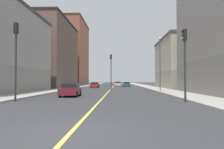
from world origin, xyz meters
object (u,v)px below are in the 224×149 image
Objects in this scene: building_right_distant at (72,53)px; traffic_light_left_near at (185,55)px; car_teal at (127,84)px; car_yellow at (118,83)px; car_red at (95,85)px; building_left_mid at (184,63)px; traffic_light_median_far at (111,67)px; traffic_light_right_near at (16,51)px; car_white at (118,84)px; street_lamp_left_near at (160,59)px; car_maroon at (71,90)px; building_right_midblock at (50,54)px.

building_right_distant is 63.98m from traffic_light_left_near.
car_yellow is (-2.58, 14.38, 0.03)m from car_teal.
building_right_distant is at bearing 114.37° from car_red.
traffic_light_median_far is (-15.60, -8.35, -1.30)m from building_left_mid.
traffic_light_right_near is at bearing -81.50° from building_right_distant.
traffic_light_left_near is 1.27× the size of car_yellow.
car_white is 12.96m from car_red.
building_left_mid is 0.73× the size of building_right_distant.
traffic_light_median_far is at bearing -151.83° from building_left_mid.
street_lamp_left_near reaches higher than car_maroon.
car_yellow is at bearing 95.77° from traffic_light_left_near.
car_teal is at bearing 133.00° from building_left_mid.
car_maroon is (-3.84, -14.99, -3.47)m from traffic_light_median_far.
building_left_mid is 31.29m from car_yellow.
car_teal is (2.52, -3.66, -0.03)m from car_white.
car_maroon reaches higher than car_white.
car_maroon is at bearing -101.58° from car_teal.
street_lamp_left_near reaches higher than car_red.
car_maroon is at bearing -97.01° from car_white.
traffic_light_median_far reaches higher than car_yellow.
building_right_distant is 5.46× the size of car_white.
building_right_distant is at bearing 170.13° from car_yellow.
car_white reaches higher than car_teal.
car_yellow is (-5.70, 56.37, -3.15)m from traffic_light_left_near.
car_yellow is at bearing 100.16° from car_teal.
building_left_mid is at bearing -13.46° from car_red.
car_teal is (19.52, 6.54, -7.72)m from building_right_midblock.
traffic_light_left_near is at bearing -57.44° from building_right_midblock.
traffic_light_median_far is 35.80m from car_yellow.
traffic_light_left_near is 56.75m from car_yellow.
car_yellow is at bearing 84.53° from car_maroon.
car_teal is at bearing 98.80° from street_lamp_left_near.
building_right_distant is at bearing 110.89° from traffic_light_left_near.
car_maroon is at bearing -88.81° from car_red.
traffic_light_median_far is at bearing 75.64° from car_maroon.
building_right_distant is at bearing 112.45° from traffic_light_median_far.
car_teal is at bearing 45.30° from car_red.
car_red is at bearing 85.52° from traffic_light_right_near.
street_lamp_left_near is 22.67m from car_red.
building_left_mid is at bearing 52.08° from traffic_light_right_near.
building_right_distant is 42.40m from traffic_light_median_far.
traffic_light_median_far is at bearing -99.59° from car_teal.
street_lamp_left_near is (23.66, -44.06, -6.64)m from building_right_distant.
car_maroon is at bearing -140.60° from street_lamp_left_near.
car_red is (-4.42, 13.15, -3.50)m from traffic_light_median_far.
car_red is 23.12m from car_yellow.
building_left_mid is at bearing -43.78° from building_right_distant.
car_red is (-11.12, 33.90, -3.16)m from traffic_light_left_near.
building_right_midblock is 21.99m from car_teal.
traffic_light_right_near reaches higher than car_teal.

